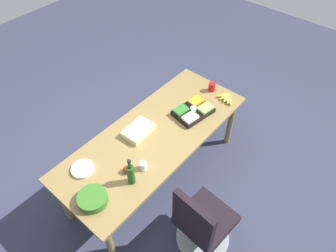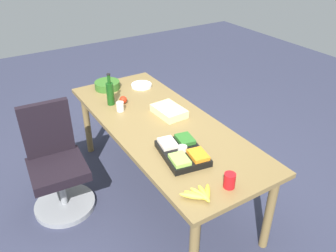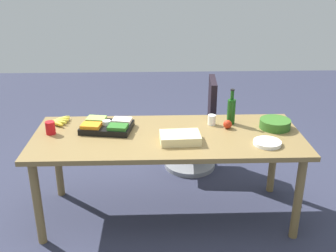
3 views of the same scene
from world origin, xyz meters
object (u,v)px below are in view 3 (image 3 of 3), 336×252
object	(u,v)px
apple_red	(228,124)
conference_table	(168,143)
paper_cup	(212,120)
sheet_cake	(180,138)
office_chair	(196,134)
red_solo_cup	(50,128)
banana_bunch	(59,121)
wine_bottle	(231,110)
veggie_tray	(107,126)
paper_plate_stack	(267,143)
salad_bowl	(275,124)

from	to	relation	value
apple_red	conference_table	bearing A→B (deg)	-166.83
paper_cup	sheet_cake	distance (m)	0.47
conference_table	office_chair	xyz separation A→B (m)	(0.33, 0.90, -0.31)
red_solo_cup	banana_bunch	xyz separation A→B (m)	(0.02, 0.23, -0.03)
conference_table	sheet_cake	bearing A→B (deg)	-55.93
banana_bunch	wine_bottle	bearing A→B (deg)	-1.78
paper_cup	conference_table	bearing A→B (deg)	-151.79
conference_table	wine_bottle	world-z (taller)	wine_bottle
paper_cup	wine_bottle	size ratio (longest dim) A/B	0.28
veggie_tray	sheet_cake	size ratio (longest dim) A/B	1.45
paper_cup	wine_bottle	xyz separation A→B (m)	(0.17, 0.02, 0.08)
paper_plate_stack	sheet_cake	size ratio (longest dim) A/B	0.69
wine_bottle	banana_bunch	xyz separation A→B (m)	(-1.53, 0.05, -0.10)
conference_table	red_solo_cup	size ratio (longest dim) A/B	20.49
paper_cup	paper_plate_stack	xyz separation A→B (m)	(0.39, -0.43, -0.03)
office_chair	apple_red	xyz separation A→B (m)	(0.19, -0.78, 0.43)
conference_table	red_solo_cup	distance (m)	0.99
office_chair	veggie_tray	xyz separation A→B (m)	(-0.85, -0.78, 0.43)
conference_table	veggie_tray	xyz separation A→B (m)	(-0.52, 0.12, 0.12)
veggie_tray	sheet_cake	xyz separation A→B (m)	(0.61, -0.26, -0.00)
paper_cup	sheet_cake	xyz separation A→B (m)	(-0.30, -0.36, -0.01)
apple_red	sheet_cake	xyz separation A→B (m)	(-0.43, -0.26, -0.00)
paper_cup	red_solo_cup	distance (m)	1.39
office_chair	sheet_cake	bearing A→B (deg)	-102.91
conference_table	sheet_cake	distance (m)	0.21
paper_cup	veggie_tray	xyz separation A→B (m)	(-0.92, -0.09, -0.01)
paper_plate_stack	banana_bunch	bearing A→B (deg)	164.03
apple_red	paper_plate_stack	bearing A→B (deg)	-52.70
conference_table	veggie_tray	world-z (taller)	veggie_tray
red_solo_cup	office_chair	bearing A→B (deg)	32.81
paper_cup	banana_bunch	world-z (taller)	paper_cup
paper_plate_stack	salad_bowl	xyz separation A→B (m)	(0.15, 0.33, 0.02)
red_solo_cup	salad_bowl	world-z (taller)	red_solo_cup
paper_plate_stack	paper_cup	bearing A→B (deg)	131.76
conference_table	office_chair	bearing A→B (deg)	69.63
paper_plate_stack	office_chair	bearing A→B (deg)	111.91
salad_bowl	sheet_cake	bearing A→B (deg)	-163.03
conference_table	paper_plate_stack	world-z (taller)	paper_plate_stack
salad_bowl	wine_bottle	bearing A→B (deg)	162.15
apple_red	sheet_cake	world-z (taller)	apple_red
paper_cup	salad_bowl	bearing A→B (deg)	-10.34
apple_red	veggie_tray	xyz separation A→B (m)	(-1.04, -0.00, -0.00)
office_chair	wine_bottle	xyz separation A→B (m)	(0.24, -0.67, 0.52)
paper_plate_stack	red_solo_cup	size ratio (longest dim) A/B	2.00
conference_table	paper_cup	world-z (taller)	paper_cup
veggie_tray	sheet_cake	bearing A→B (deg)	-23.16
paper_plate_stack	wine_bottle	xyz separation A→B (m)	(-0.21, 0.45, 0.11)
paper_cup	banana_bunch	size ratio (longest dim) A/B	0.37
conference_table	banana_bunch	xyz separation A→B (m)	(-0.96, 0.28, 0.10)
sheet_cake	veggie_tray	bearing A→B (deg)	156.84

